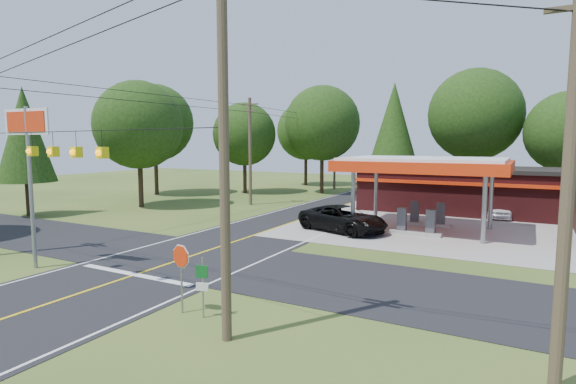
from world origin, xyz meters
The scene contains 17 objects.
ground centered at (0.00, 0.00, 0.00)m, with size 120.00×120.00×0.00m, color #39551E.
main_highway centered at (0.00, 0.00, 0.01)m, with size 8.00×120.00×0.02m, color black.
cross_road centered at (0.00, 0.00, 0.01)m, with size 70.00×7.00×0.02m, color black.
lane_center_yellow centered at (0.00, 0.00, 0.03)m, with size 0.15×110.00×0.00m, color yellow.
gas_canopy centered at (9.00, 13.00, 4.27)m, with size 10.60×7.40×4.88m.
convenience_store centered at (10.00, 22.98, 1.92)m, with size 16.40×7.55×3.80m.
utility_pole_near_right centered at (7.50, -7.00, 5.96)m, with size 1.80×0.30×11.50m.
utility_pole_far_left centered at (-8.00, 18.00, 5.20)m, with size 1.80×0.30×10.00m.
utility_pole_right_b centered at (16.00, -5.50, 5.20)m, with size 1.80×0.30×10.00m.
utility_pole_north centered at (-6.50, 35.00, 4.75)m, with size 0.30×0.30×9.50m.
overhead_beacons centered at (-1.00, -6.00, 6.21)m, with size 17.04×2.04×1.03m.
treeline_backdrop centered at (0.82, 24.01, 7.49)m, with size 70.27×51.59×13.30m.
suv_car centered at (4.50, 10.00, 0.85)m, with size 6.14×6.14×1.71m, color black.
sedan_car centered at (13.33, 21.00, 0.73)m, with size 4.26×4.26×1.45m, color white.
big_stop_sign centered at (-5.00, -5.01, 5.65)m, with size 2.78×0.34×7.50m.
octagonal_stop_sign centered at (4.88, -6.01, 1.81)m, with size 0.84×0.18×2.43m.
route_sign_post centered at (5.80, -6.02, 1.24)m, with size 0.41×0.16×2.08m.
Camera 1 is at (15.23, -17.43, 5.87)m, focal length 28.00 mm.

